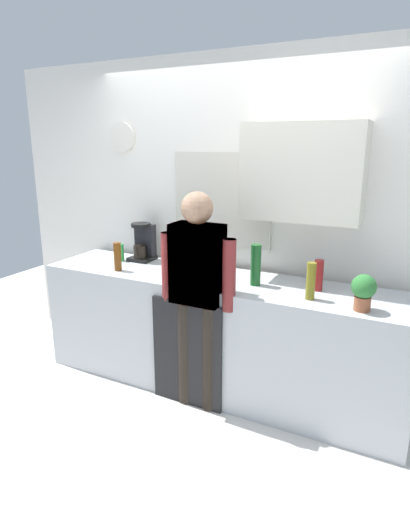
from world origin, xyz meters
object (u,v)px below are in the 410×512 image
bottle_olive_oil (311,281)px  bottle_green_wine (256,265)px  coffee_maker (143,243)px  bottle_red_vinegar (318,275)px  person_at_sink (197,285)px  potted_plant (364,290)px  cup_yellow_cup (171,260)px  person_guest (197,285)px  bottle_amber_beer (118,257)px  dish_soap (121,252)px  bottle_clear_soda (175,256)px

bottle_olive_oil → bottle_green_wine: (-0.42, 0.12, 0.02)m
coffee_maker → bottle_red_vinegar: size_ratio=1.50×
bottle_green_wine → person_at_sink: (-0.32, -0.29, -0.11)m
potted_plant → person_at_sink: (-1.08, -0.11, -0.09)m
bottle_green_wine → coffee_maker: bearing=168.8°
bottle_red_vinegar → cup_yellow_cup: size_ratio=2.59×
bottle_olive_oil → person_guest: size_ratio=0.16×
person_at_sink → bottle_amber_beer: bearing=164.5°
potted_plant → dish_soap: 2.06m
bottle_red_vinegar → cup_yellow_cup: 1.26m
bottle_olive_oil → person_guest: person_guest is taller
coffee_maker → bottle_olive_oil: size_ratio=1.32×
bottle_olive_oil → bottle_red_vinegar: bearing=87.5°
potted_plant → bottle_clear_soda: bearing=173.4°
bottle_amber_beer → bottle_red_vinegar: (1.55, 0.23, -0.01)m
bottle_clear_soda → bottle_olive_oil: (1.09, -0.11, -0.01)m
bottle_amber_beer → bottle_green_wine: bearing=7.7°
person_guest → coffee_maker: bearing=-47.1°
cup_yellow_cup → potted_plant: (1.58, -0.37, 0.09)m
person_at_sink → person_guest: size_ratio=1.00×
bottle_green_wine → person_guest: person_guest is taller
cup_yellow_cup → bottle_clear_soda: bearing=-53.0°
cup_yellow_cup → potted_plant: bearing=-13.0°
bottle_green_wine → person_at_sink: bearing=-138.5°
bottle_amber_beer → person_guest: (0.79, -0.14, -0.08)m
person_at_sink → bottle_red_vinegar: bearing=20.1°
coffee_maker → bottle_green_wine: (1.12, -0.22, 0.00)m
bottle_amber_beer → bottle_olive_oil: size_ratio=0.92×
coffee_maker → dish_soap: (-0.16, -0.12, -0.07)m
potted_plant → person_guest: person_guest is taller
coffee_maker → bottle_green_wine: size_ratio=1.10×
person_guest → cup_yellow_cup: bearing=-58.5°
bottle_olive_oil → person_at_sink: bearing=-167.5°
coffee_maker → potted_plant: coffee_maker is taller
coffee_maker → person_at_sink: (0.80, -0.51, -0.11)m
bottle_green_wine → potted_plant: size_ratio=1.30×
bottle_olive_oil → cup_yellow_cup: bearing=166.0°
coffee_maker → bottle_amber_beer: coffee_maker is taller
bottle_red_vinegar → coffee_maker: bearing=174.7°
bottle_amber_beer → bottle_green_wine: (1.12, 0.15, 0.03)m
bottle_red_vinegar → person_guest: bearing=-154.2°
dish_soap → bottle_amber_beer: bearing=-57.0°
coffee_maker → cup_yellow_cup: 0.32m
cup_yellow_cup → bottle_green_wine: bearing=-13.1°
bottle_amber_beer → dish_soap: bearing=123.0°
person_at_sink → dish_soap: bearing=152.2°
bottle_red_vinegar → bottle_amber_beer: bearing=-171.6°
coffee_maker → bottle_green_wine: bearing=-11.2°
cup_yellow_cup → bottle_olive_oil: bearing=-14.0°
bottle_olive_oil → potted_plant: size_ratio=1.09×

